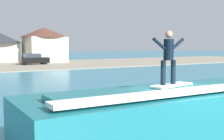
# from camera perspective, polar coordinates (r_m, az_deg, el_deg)

# --- Properties ---
(wave_crest) EXTENTS (10.18, 3.35, 1.87)m
(wave_crest) POSITION_cam_1_polar(r_m,az_deg,el_deg) (10.31, 11.16, -8.25)
(wave_crest) COLOR #1C7178
(wave_crest) RESTS_ON ground_plane
(surfboard) EXTENTS (1.77, 0.86, 0.06)m
(surfboard) POSITION_cam_1_polar(r_m,az_deg,el_deg) (9.81, 11.48, -2.86)
(surfboard) COLOR white
(surfboard) RESTS_ON wave_crest
(surfer) EXTENTS (1.28, 0.32, 1.73)m
(surfer) POSITION_cam_1_polar(r_m,az_deg,el_deg) (9.63, 10.89, 2.99)
(surfer) COLOR black
(surfer) RESTS_ON surfboard
(car_far_shore) EXTENTS (4.55, 2.10, 1.86)m
(car_far_shore) POSITION_cam_1_polar(r_m,az_deg,el_deg) (49.27, -14.87, 2.05)
(car_far_shore) COLOR black
(car_far_shore) RESTS_ON ground_plane
(house_gabled_white) EXTENTS (8.75, 8.75, 6.47)m
(house_gabled_white) POSITION_cam_1_polar(r_m,az_deg,el_deg) (56.34, -12.94, 5.10)
(house_gabled_white) COLOR beige
(house_gabled_white) RESTS_ON ground_plane
(house_small_cottage) EXTENTS (7.40, 7.40, 5.43)m
(house_small_cottage) POSITION_cam_1_polar(r_m,az_deg,el_deg) (58.00, -20.74, 4.50)
(house_small_cottage) COLOR silver
(house_small_cottage) RESTS_ON ground_plane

